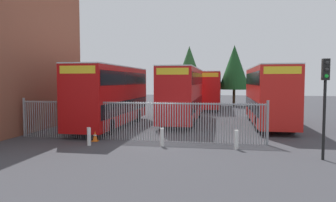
% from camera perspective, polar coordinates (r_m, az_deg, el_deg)
% --- Properties ---
extents(ground_plane, '(100.00, 100.00, 0.00)m').
position_cam_1_polar(ground_plane, '(25.34, 1.57, -3.94)').
color(ground_plane, '#3D3D42').
extents(palisade_fence, '(14.28, 0.14, 2.35)m').
position_cam_1_polar(palisade_fence, '(17.63, -5.65, -3.45)').
color(palisade_fence, gray).
rests_on(palisade_fence, ground).
extents(double_decker_bus_near_gate, '(2.54, 10.81, 4.42)m').
position_cam_1_polar(double_decker_bus_near_gate, '(23.07, -10.31, 1.29)').
color(double_decker_bus_near_gate, '#B70C0C').
rests_on(double_decker_bus_near_gate, ground).
extents(double_decker_bus_behind_fence_left, '(2.54, 10.81, 4.42)m').
position_cam_1_polar(double_decker_bus_behind_fence_left, '(24.75, 17.95, 1.33)').
color(double_decker_bus_behind_fence_left, red).
rests_on(double_decker_bus_behind_fence_left, ground).
extents(double_decker_bus_behind_fence_right, '(2.54, 10.81, 4.42)m').
position_cam_1_polar(double_decker_bus_behind_fence_right, '(25.61, 2.72, 1.58)').
color(double_decker_bus_behind_fence_right, red).
rests_on(double_decker_bus_behind_fence_right, ground).
extents(double_decker_bus_far_back, '(2.54, 10.81, 4.42)m').
position_cam_1_polar(double_decker_bus_far_back, '(37.96, 7.71, 2.23)').
color(double_decker_bus_far_back, red).
rests_on(double_decker_bus_far_back, ground).
extents(bollard_near_left, '(0.20, 0.20, 0.95)m').
position_cam_1_polar(bollard_near_left, '(16.81, -14.30, -6.32)').
color(bollard_near_left, silver).
rests_on(bollard_near_left, ground).
extents(bollard_center_front, '(0.20, 0.20, 0.95)m').
position_cam_1_polar(bollard_center_front, '(16.08, -1.11, -6.66)').
color(bollard_center_front, silver).
rests_on(bollard_center_front, ground).
extents(bollard_near_right, '(0.20, 0.20, 0.95)m').
position_cam_1_polar(bollard_near_right, '(15.78, 12.42, -6.95)').
color(bollard_near_right, silver).
rests_on(bollard_near_right, ground).
extents(traffic_cone_by_gate, '(0.34, 0.34, 0.59)m').
position_cam_1_polar(traffic_cone_by_gate, '(17.92, -13.23, -6.29)').
color(traffic_cone_by_gate, orange).
rests_on(traffic_cone_by_gate, ground).
extents(traffic_light_kerbside, '(0.28, 0.33, 4.30)m').
position_cam_1_polar(traffic_light_kerbside, '(14.66, 26.88, 1.81)').
color(traffic_light_kerbside, black).
rests_on(traffic_light_kerbside, ground).
extents(tree_tall_back, '(4.39, 4.39, 8.54)m').
position_cam_1_polar(tree_tall_back, '(46.61, 3.93, 6.18)').
color(tree_tall_back, '#4C3823').
rests_on(tree_tall_back, ground).
extents(tree_short_side, '(4.14, 4.14, 8.17)m').
position_cam_1_polar(tree_short_side, '(42.72, 12.08, 6.07)').
color(tree_short_side, '#4C3823').
rests_on(tree_short_side, ground).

